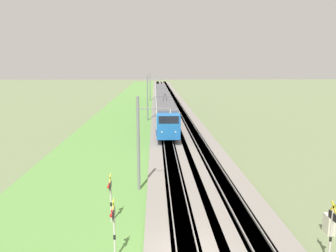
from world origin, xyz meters
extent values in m
cube|color=gray|center=(50.00, 0.00, 0.15)|extent=(240.00, 4.40, 0.30)
cube|color=gray|center=(50.00, -3.83, 0.15)|extent=(240.00, 4.40, 0.30)
cube|color=#4C4238|center=(50.00, 0.00, 0.15)|extent=(240.00, 1.57, 0.30)
cube|color=gray|center=(50.00, 0.53, 0.38)|extent=(240.00, 0.07, 0.15)
cube|color=gray|center=(50.00, -0.53, 0.38)|extent=(240.00, 0.07, 0.15)
cube|color=#4C4238|center=(50.00, -3.83, 0.15)|extent=(240.00, 1.57, 0.30)
cube|color=gray|center=(50.00, -3.29, 0.38)|extent=(240.00, 0.07, 0.15)
cube|color=gray|center=(50.00, -4.36, 0.38)|extent=(240.00, 0.07, 0.15)
cube|color=#5B8E42|center=(50.00, 6.43, 0.06)|extent=(240.00, 13.23, 0.12)
cube|color=blue|center=(22.66, 0.00, 2.42)|extent=(2.21, 2.75, 2.83)
cube|color=black|center=(22.33, 0.00, 3.37)|extent=(1.59, 2.29, 0.85)
sphere|color=#F2EAC6|center=(21.61, 0.79, 1.94)|extent=(0.20, 0.20, 0.20)
sphere|color=#F2EAC6|center=(21.61, -0.79, 1.94)|extent=(0.20, 0.20, 0.20)
cube|color=navy|center=(32.28, 0.00, 1.40)|extent=(17.04, 2.86, 0.79)
cube|color=silver|center=(32.28, 0.00, 2.81)|extent=(17.04, 2.86, 2.04)
cube|color=black|center=(32.28, 0.00, 2.98)|extent=(15.67, 2.88, 0.86)
cube|color=#515156|center=(32.28, 0.00, 3.96)|extent=(17.04, 2.63, 0.25)
cube|color=black|center=(32.28, 0.00, 0.72)|extent=(16.18, 2.43, 0.55)
cylinder|color=black|center=(25.57, 0.53, 0.88)|extent=(0.86, 0.12, 0.86)
cylinder|color=black|center=(25.57, -0.53, 0.88)|extent=(0.86, 0.12, 0.86)
cube|color=navy|center=(51.03, 0.00, 1.40)|extent=(19.25, 2.86, 0.79)
cube|color=silver|center=(51.03, 0.00, 2.81)|extent=(19.25, 2.86, 2.04)
cube|color=black|center=(51.03, 0.00, 2.98)|extent=(17.71, 2.88, 0.86)
cube|color=#515156|center=(51.03, 0.00, 3.96)|extent=(19.25, 2.63, 0.25)
cube|color=black|center=(51.03, 0.00, 0.72)|extent=(18.28, 2.43, 0.55)
cube|color=navy|center=(70.87, 0.00, 1.40)|extent=(19.25, 2.86, 0.79)
cube|color=silver|center=(70.87, 0.00, 2.81)|extent=(19.25, 2.86, 2.04)
cube|color=black|center=(70.87, 0.00, 2.98)|extent=(17.71, 2.88, 0.86)
cube|color=#515156|center=(70.87, 0.00, 3.96)|extent=(19.25, 2.63, 0.25)
cube|color=black|center=(70.87, 0.00, 0.72)|extent=(18.28, 2.43, 0.55)
cylinder|color=black|center=(34.84, 0.17, 4.63)|extent=(0.06, 0.33, 1.08)
cylinder|color=black|center=(34.84, -0.17, 4.63)|extent=(0.06, 0.33, 1.08)
cube|color=black|center=(25.57, 0.00, 0.00)|extent=(0.10, 0.10, 0.00)
cylinder|color=beige|center=(-0.38, 3.58, 1.44)|extent=(0.11, 0.11, 2.88)
cylinder|color=black|center=(-0.38, 3.58, 1.29)|extent=(0.12, 0.12, 0.25)
cube|color=black|center=(-0.38, 3.58, 2.53)|extent=(0.70, 0.06, 0.36)
sphere|color=red|center=(-0.60, 3.65, 2.53)|extent=(0.20, 0.20, 0.20)
sphere|color=red|center=(-0.15, 3.65, 2.53)|extent=(0.20, 0.20, 0.20)
cube|color=yellow|center=(-0.38, 3.58, 3.00)|extent=(0.49, 0.03, 0.49)
cube|color=yellow|center=(-0.38, 3.58, 3.00)|extent=(0.49, 0.03, 0.49)
cylinder|color=beige|center=(-0.89, -6.91, 1.38)|extent=(0.11, 0.11, 2.77)
cylinder|color=black|center=(-0.89, -6.91, 1.24)|extent=(0.12, 0.12, 0.25)
cube|color=black|center=(-0.89, -6.91, 2.42)|extent=(0.70, 0.06, 0.36)
sphere|color=red|center=(-0.67, -6.98, 2.42)|extent=(0.20, 0.20, 0.20)
cube|color=yellow|center=(-0.89, -6.91, 2.89)|extent=(0.49, 0.03, 0.49)
cube|color=yellow|center=(-0.89, -6.91, 2.89)|extent=(0.49, 0.03, 0.49)
cylinder|color=beige|center=(3.56, 4.26, 1.39)|extent=(0.11, 0.11, 2.78)
cylinder|color=black|center=(3.56, 4.26, 1.25)|extent=(0.12, 0.12, 0.25)
cube|color=black|center=(3.56, 4.26, 2.43)|extent=(0.70, 0.06, 0.36)
sphere|color=red|center=(3.34, 4.33, 2.43)|extent=(0.20, 0.20, 0.20)
sphere|color=red|center=(3.79, 4.33, 2.43)|extent=(0.20, 0.20, 0.20)
cube|color=yellow|center=(3.56, 4.26, 2.90)|extent=(0.49, 0.03, 0.49)
cube|color=yellow|center=(3.56, 4.26, 2.90)|extent=(0.49, 0.03, 0.49)
cylinder|color=slate|center=(8.72, 2.82, 3.64)|extent=(0.22, 0.22, 7.28)
cylinder|color=slate|center=(8.72, 1.62, 6.38)|extent=(0.08, 2.40, 0.08)
cylinder|color=#B2ADA8|center=(8.72, 0.42, 6.18)|extent=(0.10, 0.10, 0.30)
cylinder|color=slate|center=(40.47, 2.82, 3.98)|extent=(0.22, 0.22, 7.97)
cylinder|color=slate|center=(40.47, 1.62, 7.07)|extent=(0.08, 2.40, 0.08)
cylinder|color=#B2ADA8|center=(40.47, 0.42, 6.87)|extent=(0.10, 0.10, 0.30)
cylinder|color=slate|center=(72.23, 2.82, 3.78)|extent=(0.22, 0.22, 7.56)
cylinder|color=slate|center=(72.23, 1.62, 6.66)|extent=(0.08, 2.40, 0.08)
cylinder|color=#B2ADA8|center=(72.23, 0.42, 6.46)|extent=(0.10, 0.10, 0.30)
cube|color=beige|center=(1.85, -8.38, 0.56)|extent=(0.67, 0.47, 1.13)
camera|label=1|loc=(-15.13, 1.56, 9.55)|focal=35.00mm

